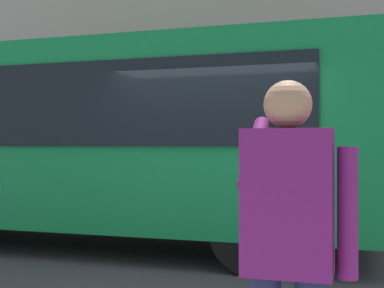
% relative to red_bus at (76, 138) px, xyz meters
% --- Properties ---
extents(ground_plane, '(60.00, 60.00, 0.00)m').
position_rel_red_bus_xyz_m(ground_plane, '(-2.53, 0.77, -1.68)').
color(ground_plane, '#38383A').
extents(red_bus, '(9.05, 2.54, 3.08)m').
position_rel_red_bus_xyz_m(red_bus, '(0.00, 0.00, 0.00)').
color(red_bus, '#0F7238').
rests_on(red_bus, ground_plane).
extents(pedestrian_photographer, '(0.53, 0.52, 1.70)m').
position_rel_red_bus_xyz_m(pedestrian_photographer, '(-3.96, 4.97, -0.54)').
color(pedestrian_photographer, '#1E2347').
rests_on(pedestrian_photographer, sidewalk_curb).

